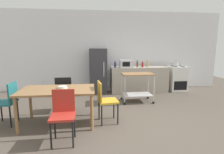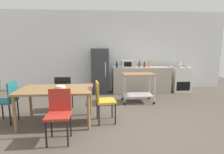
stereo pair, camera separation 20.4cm
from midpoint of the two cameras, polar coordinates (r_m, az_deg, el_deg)
The scene contains 18 objects.
ground_plane at distance 3.88m, azimuth 6.44°, elevation -14.79°, with size 12.00×12.00×0.00m, color brown.
back_wall at distance 6.70m, azimuth 1.63°, elevation 8.43°, with size 8.40×0.12×2.90m, color white.
kitchen_counter at distance 6.37m, azimuth 10.21°, elevation -0.85°, with size 2.00×0.64×0.90m, color #A89E8E.
dining_table at distance 3.83m, azimuth -16.22°, elevation -4.77°, with size 1.50×0.90×0.75m.
chair_mustard at distance 3.74m, azimuth -1.44°, elevation -7.14°, with size 0.45×0.45×0.89m.
chair_black at distance 4.52m, azimuth -14.10°, elevation -4.46°, with size 0.41×0.41×0.89m.
chair_teal at distance 4.28m, azimuth -29.56°, elevation -6.26°, with size 0.41×0.41×0.89m.
chair_red at distance 3.15m, azimuth -15.03°, elevation -10.79°, with size 0.41×0.41×0.89m.
stove_oven at distance 6.89m, azimuth 21.95°, elevation -0.59°, with size 0.60×0.61×0.92m.
refrigerator at distance 6.22m, azimuth -2.99°, elevation 2.07°, with size 0.60×0.63×1.55m.
kitchen_cart at distance 5.17m, azimuth 9.57°, elevation -1.90°, with size 0.91×0.57×0.85m.
bottle_sesame_oil at distance 6.07m, azimuth 2.52°, elevation 4.01°, with size 0.06×0.06×0.24m.
microwave at distance 6.10m, azimuth 6.23°, elevation 4.29°, with size 0.46×0.35×0.26m.
bottle_hot_sauce at distance 6.28m, azimuth 9.75°, elevation 4.11°, with size 0.06×0.06×0.24m.
bottle_sparkling_water at distance 6.25m, azimuth 11.43°, elevation 3.88°, with size 0.07×0.07×0.21m.
bottle_vinegar at distance 6.36m, azimuth 13.00°, elevation 4.06°, with size 0.06×0.06×0.24m.
fruit_bowl at distance 3.81m, azimuth -14.80°, elevation -3.13°, with size 0.19×0.19×0.05m, color white.
kettle at distance 6.68m, azimuth 21.69°, elevation 3.88°, with size 0.24×0.17×0.19m.
Camera 2 is at (-0.57, -3.47, 1.61)m, focal length 28.16 mm.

